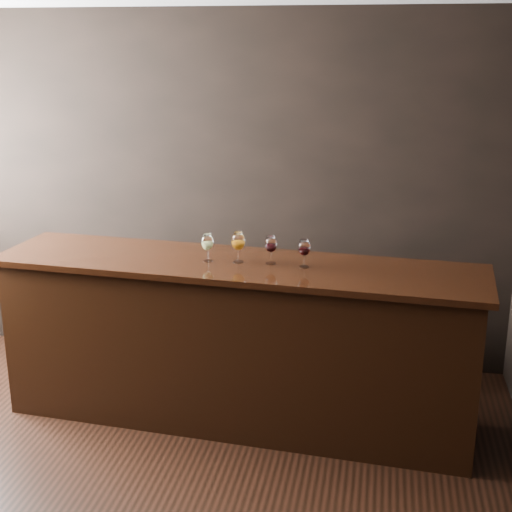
% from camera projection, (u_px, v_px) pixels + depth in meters
% --- Properties ---
extents(room_shell, '(5.02, 4.52, 2.81)m').
position_uv_depth(room_shell, '(40.00, 192.00, 3.62)').
color(room_shell, black).
rests_on(room_shell, ground).
extents(bar_counter, '(3.21, 0.93, 1.11)m').
position_uv_depth(bar_counter, '(237.00, 345.00, 4.87)').
color(bar_counter, black).
rests_on(bar_counter, ground).
extents(bar_top, '(3.32, 1.01, 0.04)m').
position_uv_depth(bar_top, '(236.00, 265.00, 4.70)').
color(bar_top, black).
rests_on(bar_top, bar_counter).
extents(back_bar_shelf, '(2.14, 0.40, 0.77)m').
position_uv_depth(back_bar_shelf, '(178.00, 318.00, 5.81)').
color(back_bar_shelf, black).
rests_on(back_bar_shelf, ground).
extents(glass_white, '(0.08, 0.08, 0.19)m').
position_uv_depth(glass_white, '(207.00, 243.00, 4.68)').
color(glass_white, white).
rests_on(glass_white, bar_top).
extents(glass_amber, '(0.09, 0.09, 0.21)m').
position_uv_depth(glass_amber, '(238.00, 242.00, 4.66)').
color(glass_amber, white).
rests_on(glass_amber, bar_top).
extents(glass_red_a, '(0.08, 0.08, 0.19)m').
position_uv_depth(glass_red_a, '(271.00, 245.00, 4.63)').
color(glass_red_a, white).
rests_on(glass_red_a, bar_top).
extents(glass_red_b, '(0.08, 0.08, 0.19)m').
position_uv_depth(glass_red_b, '(304.00, 248.00, 4.56)').
color(glass_red_b, white).
rests_on(glass_red_b, bar_top).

